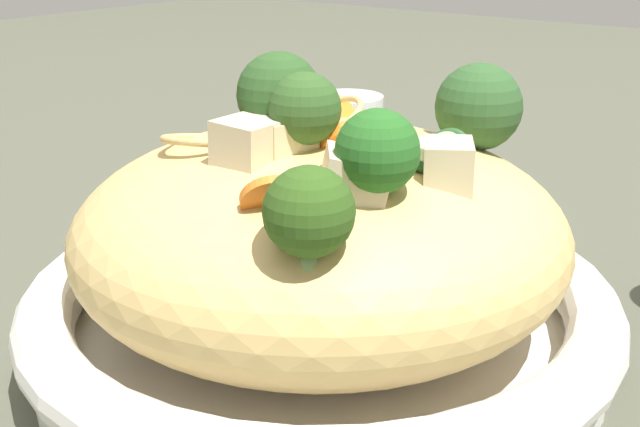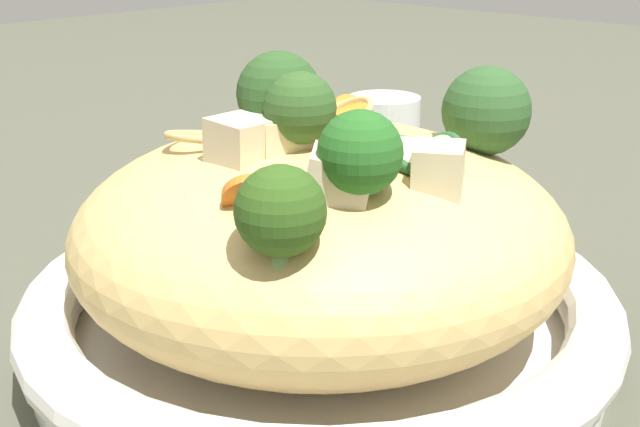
# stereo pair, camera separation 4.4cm
# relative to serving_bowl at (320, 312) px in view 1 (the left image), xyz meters

# --- Properties ---
(ground_plane) EXTENTS (3.00, 3.00, 0.00)m
(ground_plane) POSITION_rel_serving_bowl_xyz_m (0.00, 0.00, -0.02)
(ground_plane) COLOR #4A4C3D
(serving_bowl) EXTENTS (0.33, 0.33, 0.05)m
(serving_bowl) POSITION_rel_serving_bowl_xyz_m (0.00, 0.00, 0.00)
(serving_bowl) COLOR white
(serving_bowl) RESTS_ON ground_plane
(noodle_heap) EXTENTS (0.27, 0.27, 0.12)m
(noodle_heap) POSITION_rel_serving_bowl_xyz_m (-0.00, -0.00, 0.05)
(noodle_heap) COLOR tan
(noodle_heap) RESTS_ON serving_bowl
(broccoli_florets) EXTENTS (0.22, 0.13, 0.07)m
(broccoli_florets) POSITION_rel_serving_bowl_xyz_m (0.00, 0.03, 0.11)
(broccoli_florets) COLOR #99C06E
(broccoli_florets) RESTS_ON serving_bowl
(carrot_coins) EXTENTS (0.19, 0.13, 0.04)m
(carrot_coins) POSITION_rel_serving_bowl_xyz_m (-0.00, -0.02, 0.10)
(carrot_coins) COLOR orange
(carrot_coins) RESTS_ON serving_bowl
(zucchini_slices) EXTENTS (0.05, 0.05, 0.03)m
(zucchini_slices) POSITION_rel_serving_bowl_xyz_m (-0.01, 0.06, 0.10)
(zucchini_slices) COLOR beige
(zucchini_slices) RESTS_ON serving_bowl
(chicken_chunks) EXTENTS (0.08, 0.11, 0.03)m
(chicken_chunks) POSITION_rel_serving_bowl_xyz_m (0.03, 0.03, 0.10)
(chicken_chunks) COLOR beige
(chicken_chunks) RESTS_ON serving_bowl
(drinking_glass) EXTENTS (0.06, 0.06, 0.08)m
(drinking_glass) POSITION_rel_serving_bowl_xyz_m (-0.26, -0.17, 0.02)
(drinking_glass) COLOR silver
(drinking_glass) RESTS_ON ground_plane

